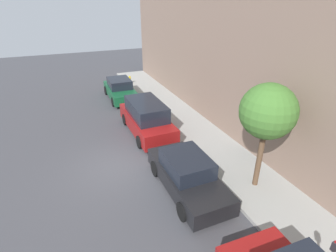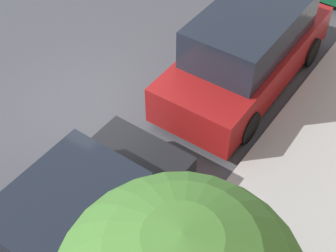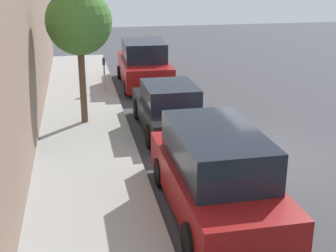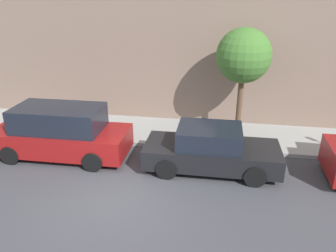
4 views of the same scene
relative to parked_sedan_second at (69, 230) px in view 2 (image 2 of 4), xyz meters
name	(u,v)px [view 2 (image 2 of 4)]	position (x,y,z in m)	size (l,w,h in m)	color
ground_plane	(88,108)	(-2.21, 2.71, -0.72)	(60.00, 60.00, 0.00)	#424247
sidewalk	(298,218)	(2.69, 2.71, -0.65)	(2.81, 32.00, 0.15)	#9E9E99
parked_sedan_second	(69,230)	(0.00, 0.00, 0.00)	(1.92, 4.51, 1.54)	black
parked_minivan_third	(248,50)	(0.11, 5.43, 0.20)	(2.02, 4.92, 1.90)	maroon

